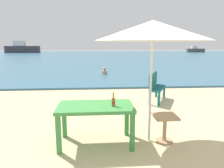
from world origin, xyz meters
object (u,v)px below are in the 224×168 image
Objects in this scene: side_table_wood at (165,125)px; boat_sailboat at (195,50)px; boat_barge at (22,48)px; picnic_table_green at (96,111)px; swimmer_person at (104,71)px; bench_teal_center at (156,85)px; patio_umbrella at (153,31)px; beer_bottle_amber at (113,101)px.

boat_sailboat reaches higher than side_table_wood.
side_table_wood is at bearing -68.49° from boat_barge.
side_table_wood is 0.14× the size of boat_sailboat.
boat_sailboat is at bearing 62.29° from picnic_table_green.
bench_teal_center is at bearing -76.59° from swimmer_person.
patio_umbrella is at bearing -68.77° from boat_barge.
side_table_wood is at bearing -84.99° from swimmer_person.
bench_teal_center is 45.47m from boat_sailboat.
boat_barge is at bearing 115.41° from swimmer_person.
side_table_wood is (1.33, -0.03, -0.30)m from picnic_table_green.
beer_bottle_amber is 9.14m from swimmer_person.
patio_umbrella is 46.51m from boat_barge.
bench_teal_center is at bearing 71.89° from patio_umbrella.
patio_umbrella is 1.86× the size of bench_teal_center.
picnic_table_green is 3.55m from bench_teal_center.
side_table_wood is at bearing -1.45° from picnic_table_green.
beer_bottle_amber reaches higher than side_table_wood.
picnic_table_green is 9.06m from swimmer_person.
patio_umbrella reaches higher than picnic_table_green.
beer_bottle_amber is at bearing -169.10° from patio_umbrella.
beer_bottle_amber is 0.65× the size of swimmer_person.
beer_bottle_amber is 0.49× the size of side_table_wood.
side_table_wood is 0.44× the size of bench_teal_center.
boat_barge is at bearing 111.51° from side_table_wood.
bench_teal_center is (0.94, 2.88, -1.58)m from patio_umbrella.
boat_sailboat is at bearing -0.04° from boat_barge.
side_table_wood is (1.00, 0.05, -0.50)m from beer_bottle_amber.
swimmer_person is 40.92m from boat_sailboat.
bench_teal_center is 0.18× the size of boat_barge.
patio_umbrella is at bearing 162.76° from side_table_wood.
picnic_table_green is at bearing -93.38° from swimmer_person.
bench_teal_center is (0.66, 2.97, 0.19)m from side_table_wood.
beer_bottle_amber reaches higher than swimmer_person.
boat_sailboat is (21.74, 43.32, -1.53)m from patio_umbrella.
patio_umbrella is 3.42m from bench_teal_center.
bench_teal_center is 6.28m from swimmer_person.
boat_sailboat is (21.45, 43.40, 0.24)m from side_table_wood.
boat_sailboat is 0.56× the size of boat_barge.
boat_sailboat is at bearing 57.06° from swimmer_person.
swimmer_person is at bearing -64.59° from boat_barge.
patio_umbrella reaches higher than boat_sailboat.
patio_umbrella is 0.59× the size of boat_sailboat.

